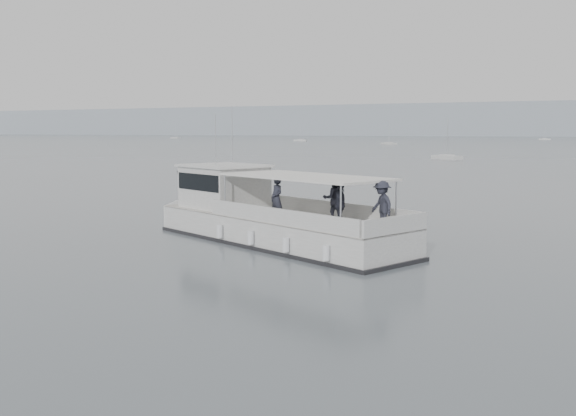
% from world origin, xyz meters
% --- Properties ---
extents(ground, '(1400.00, 1400.00, 0.00)m').
position_xyz_m(ground, '(0.00, 0.00, 0.00)').
color(ground, '#535D61').
rests_on(ground, ground).
extents(tour_boat, '(14.72, 8.55, 6.36)m').
position_xyz_m(tour_boat, '(-4.40, -1.86, 1.04)').
color(tour_boat, silver).
rests_on(tour_boat, ground).
extents(moored_fleet, '(419.36, 325.93, 9.49)m').
position_xyz_m(moored_fleet, '(-31.49, 197.15, 0.36)').
color(moored_fleet, silver).
rests_on(moored_fleet, ground).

